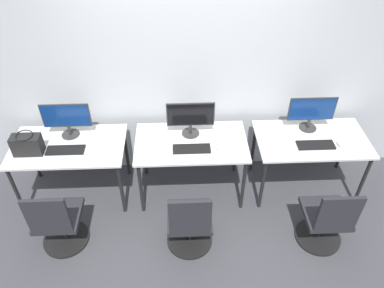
% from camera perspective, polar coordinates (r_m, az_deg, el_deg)
% --- Properties ---
extents(ground_plane, '(20.00, 20.00, 0.00)m').
position_cam_1_polar(ground_plane, '(4.36, 0.08, -10.28)').
color(ground_plane, '#3D3D42').
extents(wall_back, '(12.00, 0.05, 2.80)m').
position_cam_1_polar(wall_back, '(4.10, -0.43, 11.70)').
color(wall_back, '#B7BCC1').
rests_on(wall_back, ground_plane).
extents(desk_left, '(1.22, 0.71, 0.75)m').
position_cam_1_polar(desk_left, '(4.29, -18.23, -0.98)').
color(desk_left, silver).
rests_on(desk_left, ground_plane).
extents(monitor_left, '(0.52, 0.20, 0.41)m').
position_cam_1_polar(monitor_left, '(4.25, -18.58, 3.71)').
color(monitor_left, '#2D2D2D').
rests_on(monitor_left, desk_left).
extents(keyboard_left, '(0.40, 0.15, 0.02)m').
position_cam_1_polar(keyboard_left, '(4.17, -18.72, -0.88)').
color(keyboard_left, black).
rests_on(keyboard_left, desk_left).
extents(mouse_left, '(0.06, 0.09, 0.03)m').
position_cam_1_polar(mouse_left, '(4.11, -15.23, -0.61)').
color(mouse_left, silver).
rests_on(mouse_left, desk_left).
extents(office_chair_left, '(0.48, 0.48, 0.86)m').
position_cam_1_polar(office_chair_left, '(4.04, -19.70, -11.32)').
color(office_chair_left, black).
rests_on(office_chair_left, ground_plane).
extents(desk_center, '(1.22, 0.71, 0.75)m').
position_cam_1_polar(desk_center, '(4.12, -0.13, -0.49)').
color(desk_center, silver).
rests_on(desk_center, ground_plane).
extents(monitor_center, '(0.52, 0.20, 0.41)m').
position_cam_1_polar(monitor_center, '(4.05, -0.22, 4.10)').
color(monitor_center, '#2D2D2D').
rests_on(monitor_center, desk_center).
extents(keyboard_center, '(0.40, 0.15, 0.02)m').
position_cam_1_polar(keyboard_center, '(3.97, -0.05, -0.74)').
color(keyboard_center, black).
rests_on(keyboard_center, desk_center).
extents(mouse_center, '(0.06, 0.09, 0.03)m').
position_cam_1_polar(mouse_center, '(4.00, 3.82, -0.36)').
color(mouse_center, silver).
rests_on(mouse_center, desk_center).
extents(office_chair_center, '(0.48, 0.48, 0.86)m').
position_cam_1_polar(office_chair_center, '(3.81, -0.36, -12.17)').
color(office_chair_center, black).
rests_on(office_chair_center, ground_plane).
extents(desk_right, '(1.22, 0.71, 0.75)m').
position_cam_1_polar(desk_right, '(4.37, 17.64, 0.03)').
color(desk_right, silver).
rests_on(desk_right, ground_plane).
extents(monitor_right, '(0.52, 0.20, 0.41)m').
position_cam_1_polar(monitor_right, '(4.34, 17.74, 4.70)').
color(monitor_right, '#2D2D2D').
rests_on(monitor_right, desk_right).
extents(keyboard_right, '(0.40, 0.15, 0.02)m').
position_cam_1_polar(keyboard_right, '(4.23, 18.32, -0.14)').
color(keyboard_right, black).
rests_on(keyboard_right, desk_right).
extents(mouse_right, '(0.06, 0.09, 0.03)m').
position_cam_1_polar(mouse_right, '(4.33, 21.62, 0.07)').
color(mouse_right, silver).
rests_on(mouse_right, desk_right).
extents(office_chair_right, '(0.48, 0.48, 0.86)m').
position_cam_1_polar(office_chair_right, '(4.06, 19.76, -11.02)').
color(office_chair_right, black).
rests_on(office_chair_right, ground_plane).
extents(handbag, '(0.30, 0.18, 0.25)m').
position_cam_1_polar(handbag, '(4.22, -23.84, -0.07)').
color(handbag, black).
rests_on(handbag, desk_left).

